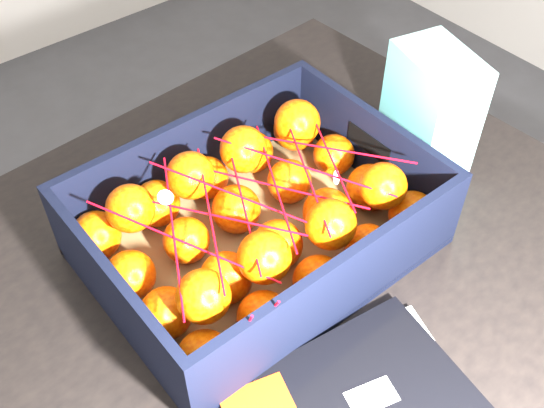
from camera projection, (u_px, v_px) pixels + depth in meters
table at (208, 353)px, 0.88m from camera, size 1.25×0.87×0.75m
produce_crate at (258, 228)px, 0.85m from camera, size 0.43×0.32×0.13m
clementine_heap at (258, 218)px, 0.84m from camera, size 0.41×0.30×0.12m
mesh_net at (257, 199)px, 0.79m from camera, size 0.36×0.28×0.09m
retail_carton at (430, 113)px, 0.93m from camera, size 0.11×0.15×0.19m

